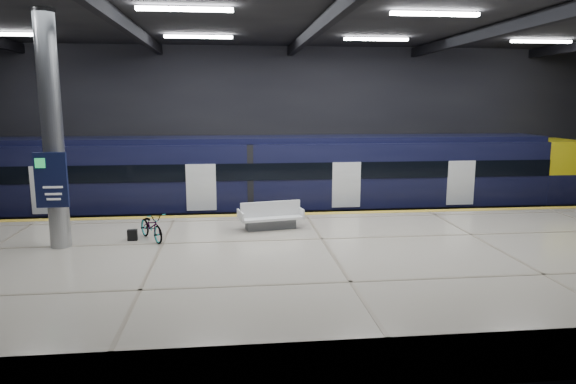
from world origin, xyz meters
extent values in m
plane|color=black|center=(0.00, 0.00, 0.00)|extent=(30.00, 30.00, 0.00)
cube|color=black|center=(0.00, 8.00, 4.00)|extent=(30.00, 0.10, 8.00)
cube|color=black|center=(0.00, -8.00, 4.00)|extent=(30.00, 0.10, 8.00)
cube|color=black|center=(0.00, 0.00, 8.00)|extent=(30.00, 16.00, 0.10)
cube|color=black|center=(-6.00, 0.00, 7.75)|extent=(0.25, 16.00, 0.40)
cube|color=black|center=(0.00, 0.00, 7.75)|extent=(0.25, 16.00, 0.40)
cube|color=black|center=(6.00, 0.00, 7.75)|extent=(0.25, 16.00, 0.40)
cube|color=white|center=(-4.00, -2.00, 7.88)|extent=(2.60, 0.18, 0.10)
cube|color=white|center=(3.00, -2.00, 7.88)|extent=(2.60, 0.18, 0.10)
cube|color=white|center=(-11.00, 4.00, 7.88)|extent=(2.60, 0.18, 0.10)
cube|color=white|center=(-4.00, 4.00, 7.88)|extent=(2.60, 0.18, 0.10)
cube|color=white|center=(3.00, 4.00, 7.88)|extent=(2.60, 0.18, 0.10)
cube|color=white|center=(10.00, 4.00, 7.88)|extent=(2.60, 0.18, 0.10)
cube|color=#B6AF9A|center=(0.00, -2.50, 0.55)|extent=(30.00, 11.00, 1.10)
cube|color=gold|center=(0.00, 2.75, 1.11)|extent=(30.00, 0.40, 0.01)
cube|color=gray|center=(0.00, 4.78, 0.08)|extent=(30.00, 0.08, 0.16)
cube|color=gray|center=(0.00, 6.22, 0.08)|extent=(30.00, 0.08, 0.16)
cube|color=black|center=(-1.08, 5.50, 0.55)|extent=(24.00, 2.58, 0.80)
cube|color=black|center=(-1.08, 5.50, 2.33)|extent=(24.00, 2.80, 2.75)
cube|color=black|center=(-1.08, 5.50, 3.82)|extent=(24.00, 2.30, 0.24)
cube|color=black|center=(-1.08, 4.09, 2.60)|extent=(24.00, 0.04, 0.70)
cube|color=white|center=(1.92, 4.08, 2.00)|extent=(1.20, 0.05, 1.90)
cube|color=yellow|center=(11.92, 5.50, 2.33)|extent=(2.00, 2.80, 2.75)
cube|color=black|center=(12.22, 5.50, 2.50)|extent=(1.60, 2.38, 0.80)
cube|color=#595B60|center=(-1.53, 0.51, 1.26)|extent=(1.76, 0.84, 0.32)
cube|color=white|center=(-1.53, 0.51, 1.50)|extent=(2.24, 1.29, 0.08)
cube|color=white|center=(-1.53, 0.51, 1.80)|extent=(2.08, 0.49, 0.53)
cube|color=white|center=(-2.56, 0.31, 1.63)|extent=(0.24, 0.89, 0.32)
cube|color=white|center=(-0.50, 0.72, 1.63)|extent=(0.24, 0.89, 0.32)
imported|color=#99999E|center=(-5.38, -0.53, 1.55)|extent=(1.36, 1.78, 0.90)
cube|color=black|center=(-5.98, -0.53, 1.28)|extent=(0.31, 0.19, 0.35)
cylinder|color=#9EA0A5|center=(-8.00, -1.00, 4.55)|extent=(0.60, 0.60, 6.90)
cube|color=#0F1538|center=(-8.00, -1.42, 3.20)|extent=(0.90, 0.12, 1.60)
camera|label=1|loc=(-2.82, -16.67, 5.41)|focal=32.00mm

